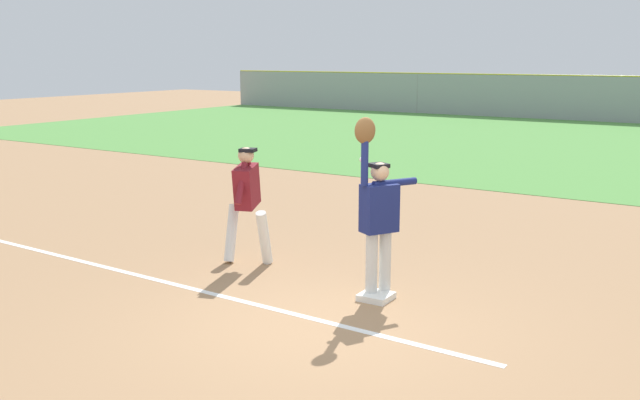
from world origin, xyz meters
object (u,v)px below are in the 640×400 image
first_base (376,296)px  parked_car_green (453,98)px  baseball (362,160)px  fielder (378,211)px  parked_car_white (558,102)px  runner (247,197)px

first_base → parked_car_green: 32.45m
parked_car_green → baseball: bearing=-70.2°
first_base → fielder: (-0.04, 0.09, 1.08)m
first_base → parked_car_white: size_ratio=0.08×
fielder → baseball: (-0.18, -0.09, 0.63)m
fielder → parked_car_green: 32.35m
parked_car_green → parked_car_white: (5.91, -0.34, 0.00)m
first_base → fielder: 1.08m
baseball → parked_car_green: baseball is taller
first_base → fielder: fielder is taller
first_base → baseball: baseball is taller
fielder → baseball: size_ratio=30.81×
runner → parked_car_white: 29.83m
baseball → parked_car_white: bearing=100.0°
first_base → runner: (-2.33, 0.37, 0.96)m
parked_car_green → parked_car_white: bearing=-3.7°
fielder → baseball: 0.66m
baseball → parked_car_white: (-5.27, 30.04, -1.08)m
first_base → runner: size_ratio=0.22×
first_base → parked_car_white: 30.54m
first_base → parked_car_green: (-11.40, 30.38, 0.63)m
parked_car_white → first_base: bearing=-82.8°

